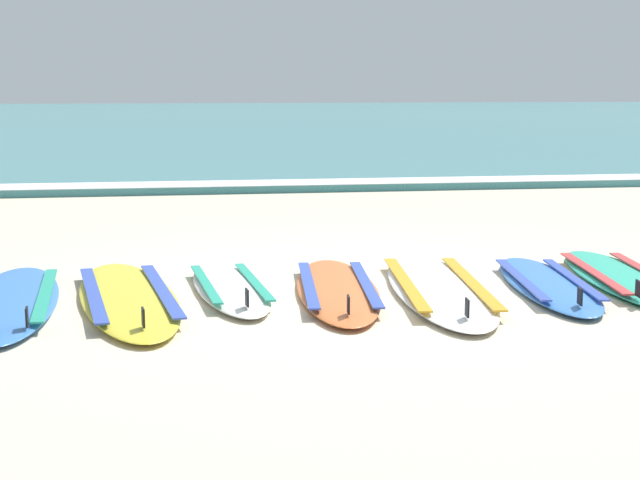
% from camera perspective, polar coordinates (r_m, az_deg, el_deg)
% --- Properties ---
extents(ground_plane, '(80.00, 80.00, 0.00)m').
position_cam_1_polar(ground_plane, '(6.99, 1.35, -2.83)').
color(ground_plane, beige).
extents(sea, '(80.00, 60.00, 0.10)m').
position_cam_1_polar(sea, '(42.94, -7.61, 7.22)').
color(sea, teal).
rests_on(sea, ground).
extents(wave_foam_strip, '(80.00, 0.81, 0.11)m').
position_cam_1_polar(wave_foam_strip, '(13.44, -3.81, 3.18)').
color(wave_foam_strip, white).
rests_on(wave_foam_strip, ground).
extents(surfboard_0, '(0.73, 2.42, 0.18)m').
position_cam_1_polar(surfboard_0, '(6.73, -17.78, -3.44)').
color(surfboard_0, '#3875CC').
rests_on(surfboard_0, ground).
extents(surfboard_1, '(0.94, 2.58, 0.18)m').
position_cam_1_polar(surfboard_1, '(6.65, -11.31, -3.32)').
color(surfboard_1, yellow).
rests_on(surfboard_1, ground).
extents(surfboard_2, '(0.62, 1.93, 0.18)m').
position_cam_1_polar(surfboard_2, '(6.84, -5.35, -2.82)').
color(surfboard_2, silver).
rests_on(surfboard_2, ground).
extents(surfboard_3, '(0.78, 2.29, 0.18)m').
position_cam_1_polar(surfboard_3, '(6.78, 1.02, -2.91)').
color(surfboard_3, orange).
rests_on(surfboard_3, ground).
extents(surfboard_4, '(0.93, 2.65, 0.18)m').
position_cam_1_polar(surfboard_4, '(6.87, 7.01, -2.80)').
color(surfboard_4, white).
rests_on(surfboard_4, ground).
extents(surfboard_5, '(0.81, 2.15, 0.18)m').
position_cam_1_polar(surfboard_5, '(7.14, 13.29, -2.53)').
color(surfboard_5, '#3875CC').
rests_on(surfboard_5, ground).
extents(surfboard_6, '(0.89, 2.33, 0.18)m').
position_cam_1_polar(surfboard_6, '(7.52, 17.37, -2.11)').
color(surfboard_6, '#2DB793').
rests_on(surfboard_6, ground).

